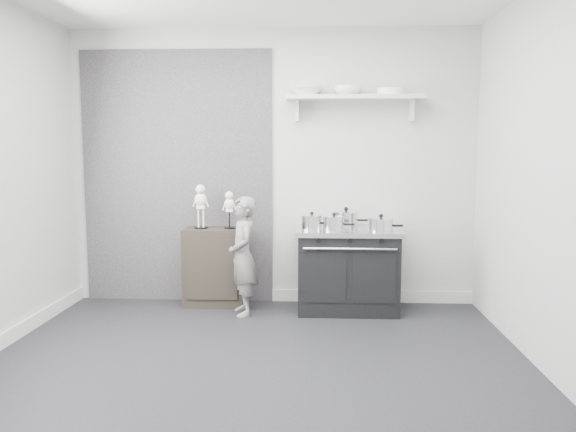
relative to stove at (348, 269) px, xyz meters
name	(u,v)px	position (x,y,z in m)	size (l,w,h in m)	color
ground	(253,368)	(-0.74, -1.48, -0.40)	(4.00, 4.00, 0.00)	black
room_shell	(241,134)	(-0.83, -1.33, 1.24)	(4.02, 3.62, 2.71)	beige
wall_shelf	(355,99)	(0.06, 0.20, 1.61)	(1.30, 0.26, 0.24)	silver
stove	(348,269)	(0.00, 0.00, 0.00)	(0.98, 0.61, 0.79)	black
side_cabinet	(215,267)	(-1.29, 0.13, -0.02)	(0.59, 0.34, 0.76)	black
child	(243,256)	(-0.97, -0.18, 0.15)	(0.40, 0.26, 1.10)	slate
pot_front_left	(312,222)	(-0.34, -0.07, 0.46)	(0.28, 0.20, 0.17)	silver
pot_back_left	(346,219)	(-0.02, 0.10, 0.47)	(0.33, 0.24, 0.20)	silver
pot_front_right	(381,225)	(0.29, -0.16, 0.45)	(0.31, 0.22, 0.16)	silver
pot_front_center	(334,223)	(-0.14, -0.14, 0.46)	(0.29, 0.20, 0.17)	silver
skeleton_full	(201,203)	(-1.42, 0.13, 0.61)	(0.14, 0.09, 0.50)	white
skeleton_torso	(229,207)	(-1.14, 0.13, 0.57)	(0.12, 0.08, 0.42)	white
bowl_large	(307,91)	(-0.40, 0.19, 1.68)	(0.32, 0.32, 0.08)	white
bowl_small	(348,91)	(-0.01, 0.19, 1.68)	(0.27, 0.27, 0.08)	white
plate_stack	(391,92)	(0.39, 0.19, 1.67)	(0.26, 0.26, 0.06)	white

